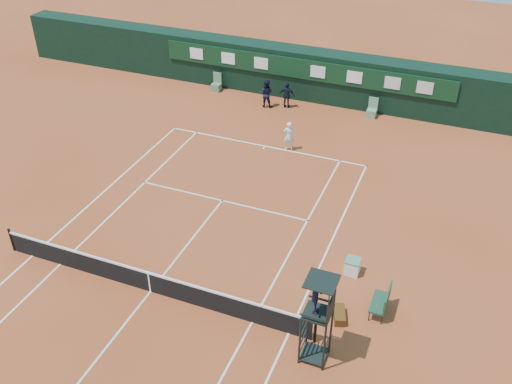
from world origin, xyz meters
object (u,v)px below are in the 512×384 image
tennis_net (149,281)px  player_bench (383,300)px  cooler (353,266)px  player (289,136)px  umpire_chair (318,304)px

tennis_net → player_bench: bearing=14.7°
tennis_net → cooler: 7.76m
player_bench → cooler: size_ratio=1.86×
tennis_net → player_bench: 8.51m
player → cooler: bearing=100.8°
player → umpire_chair: bearing=89.6°
umpire_chair → player: umpire_chair is taller
tennis_net → player_bench: same height
player_bench → player: size_ratio=0.74×
umpire_chair → cooler: 4.99m
umpire_chair → player: 13.83m
tennis_net → player: player is taller
player_bench → player: 12.05m
tennis_net → cooler: size_ratio=20.00×
umpire_chair → cooler: (0.17, 4.51, -2.13)m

